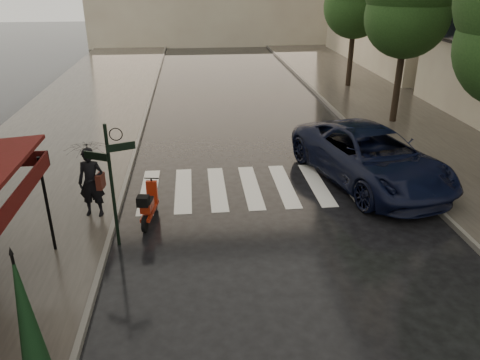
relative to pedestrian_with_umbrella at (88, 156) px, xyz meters
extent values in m
plane|color=black|center=(2.00, -4.42, -1.83)|extent=(120.00, 120.00, 0.00)
cube|color=#38332D|center=(-2.50, 7.58, -1.77)|extent=(6.00, 60.00, 0.12)
cube|color=#38332D|center=(12.25, 7.58, -1.77)|extent=(5.50, 60.00, 0.12)
cube|color=#595651|center=(0.55, 7.58, -1.76)|extent=(0.12, 60.00, 0.16)
cube|color=#595651|center=(9.45, 7.58, -1.76)|extent=(0.12, 60.00, 0.16)
cube|color=silver|center=(1.30, 1.58, -1.83)|extent=(0.50, 3.20, 0.01)
cube|color=silver|center=(2.35, 1.58, -1.83)|extent=(0.50, 3.20, 0.01)
cube|color=silver|center=(3.40, 1.58, -1.83)|extent=(0.50, 3.20, 0.01)
cube|color=silver|center=(4.45, 1.58, -1.83)|extent=(0.50, 3.20, 0.01)
cube|color=silver|center=(5.50, 1.58, -1.83)|extent=(0.50, 3.20, 0.01)
cube|color=silver|center=(6.55, 1.58, -1.83)|extent=(0.50, 3.20, 0.01)
cube|color=silver|center=(7.60, 1.58, -1.83)|extent=(0.50, 3.20, 0.01)
cube|color=silver|center=(8.65, 1.58, -1.83)|extent=(0.50, 3.20, 0.01)
cylinder|color=black|center=(-0.65, -1.67, -0.54)|extent=(0.07, 0.07, 2.35)
cylinder|color=black|center=(0.80, -1.42, -0.28)|extent=(0.08, 0.08, 3.10)
cube|color=black|center=(1.10, -1.42, 0.72)|extent=(0.62, 0.26, 0.18)
cube|color=black|center=(0.52, -1.42, 0.52)|extent=(0.56, 0.29, 0.18)
cylinder|color=black|center=(11.50, 7.58, 0.53)|extent=(0.28, 0.28, 4.48)
sphere|color=#193513|center=(11.50, 7.58, 2.69)|extent=(3.40, 3.40, 3.40)
cylinder|color=black|center=(11.70, 14.58, 0.47)|extent=(0.28, 0.28, 4.37)
sphere|color=#193513|center=(11.70, 14.58, 2.58)|extent=(3.40, 3.40, 3.40)
imported|color=black|center=(0.00, 0.00, -0.76)|extent=(0.75, 0.55, 1.90)
imported|color=black|center=(0.00, 0.00, 0.35)|extent=(1.28, 1.30, 1.03)
cube|color=#441912|center=(0.24, -0.04, -0.71)|extent=(0.20, 0.37, 0.41)
cylinder|color=black|center=(1.39, -0.85, -1.61)|extent=(0.15, 0.45, 0.44)
cylinder|color=black|center=(1.56, 0.28, -1.61)|extent=(0.15, 0.45, 0.44)
cube|color=maroon|center=(1.48, -0.26, -1.54)|extent=(0.43, 1.21, 0.09)
cube|color=maroon|center=(1.45, -0.49, -1.27)|extent=(0.34, 0.54, 0.25)
cube|color=maroon|center=(1.54, 0.14, -1.19)|extent=(0.30, 0.15, 0.68)
cylinder|color=black|center=(1.55, 0.23, -0.81)|extent=(0.42, 0.09, 0.03)
cube|color=black|center=(1.40, -0.82, -0.97)|extent=(0.33, 0.31, 0.25)
imported|color=black|center=(8.23, 1.66, -0.98)|extent=(4.26, 6.66, 1.71)
cylinder|color=black|center=(0.23, -5.92, -0.41)|extent=(0.04, 0.04, 2.50)
cone|color=black|center=(0.23, -5.92, -0.28)|extent=(0.47, 0.47, 2.38)
camera|label=1|loc=(2.78, -11.57, 4.35)|focal=35.00mm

